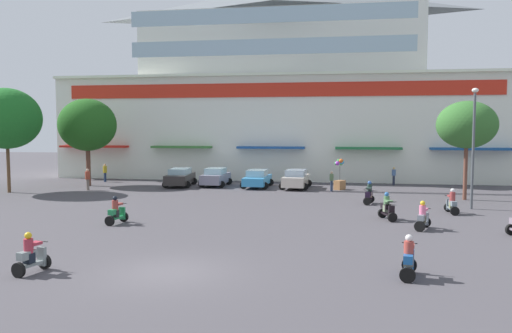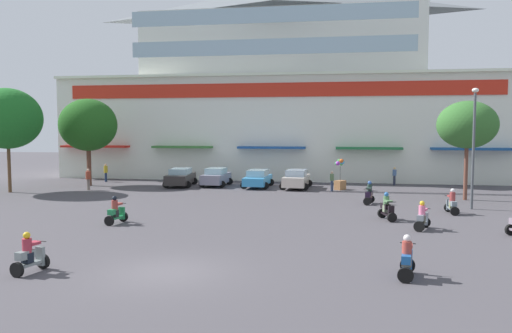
{
  "view_description": "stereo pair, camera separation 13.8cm",
  "coord_description": "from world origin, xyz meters",
  "px_view_note": "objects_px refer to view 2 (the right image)",
  "views": [
    {
      "loc": [
        5.84,
        -16.69,
        5.1
      ],
      "look_at": [
        0.47,
        16.47,
        2.47
      ],
      "focal_mm": 35.45,
      "sensor_mm": 36.0,
      "label": 1
    },
    {
      "loc": [
        5.98,
        -16.67,
        5.1
      ],
      "look_at": [
        0.47,
        16.47,
        2.47
      ],
      "focal_mm": 35.45,
      "sensor_mm": 36.0,
      "label": 2
    }
  ],
  "objects_px": {
    "plaza_tree_1": "(467,125)",
    "scooter_rider_4": "(452,204)",
    "scooter_rider_6": "(387,208)",
    "pedestrian_1": "(332,180)",
    "scooter_rider_2": "(422,218)",
    "streetlamp_near": "(474,140)",
    "parked_car_2": "(258,178)",
    "pedestrian_2": "(88,178)",
    "parked_car_0": "(181,177)",
    "scooter_rider_8": "(30,256)",
    "scooter_rider_3": "(369,195)",
    "scooter_rider_5": "(116,212)",
    "plaza_tree_2": "(7,119)",
    "parked_car_3": "(296,179)",
    "pedestrian_3": "(394,175)",
    "parked_car_1": "(216,177)",
    "scooter_rider_7": "(407,259)",
    "plaza_tree_0": "(88,125)",
    "balloon_vendor_cart": "(340,177)",
    "pedestrian_0": "(106,172)"
  },
  "relations": [
    {
      "from": "parked_car_2",
      "to": "pedestrian_0",
      "type": "bearing_deg",
      "value": 172.37
    },
    {
      "from": "plaza_tree_0",
      "to": "parked_car_3",
      "type": "relative_size",
      "value": 1.68
    },
    {
      "from": "balloon_vendor_cart",
      "to": "scooter_rider_6",
      "type": "bearing_deg",
      "value": -79.09
    },
    {
      "from": "scooter_rider_6",
      "to": "pedestrian_3",
      "type": "relative_size",
      "value": 0.97
    },
    {
      "from": "scooter_rider_4",
      "to": "pedestrian_1",
      "type": "relative_size",
      "value": 0.95
    },
    {
      "from": "plaza_tree_0",
      "to": "parked_car_3",
      "type": "bearing_deg",
      "value": 3.31
    },
    {
      "from": "parked_car_2",
      "to": "scooter_rider_2",
      "type": "xyz_separation_m",
      "value": [
        10.93,
        -16.17,
        -0.15
      ]
    },
    {
      "from": "scooter_rider_7",
      "to": "scooter_rider_3",
      "type": "bearing_deg",
      "value": 91.11
    },
    {
      "from": "parked_car_0",
      "to": "scooter_rider_8",
      "type": "distance_m",
      "value": 26.05
    },
    {
      "from": "parked_car_1",
      "to": "scooter_rider_5",
      "type": "relative_size",
      "value": 2.65
    },
    {
      "from": "scooter_rider_6",
      "to": "pedestrian_1",
      "type": "relative_size",
      "value": 0.97
    },
    {
      "from": "scooter_rider_3",
      "to": "pedestrian_1",
      "type": "relative_size",
      "value": 0.96
    },
    {
      "from": "scooter_rider_6",
      "to": "pedestrian_0",
      "type": "distance_m",
      "value": 28.78
    },
    {
      "from": "scooter_rider_2",
      "to": "pedestrian_0",
      "type": "xyz_separation_m",
      "value": [
        -25.62,
        18.13,
        0.36
      ]
    },
    {
      "from": "plaza_tree_0",
      "to": "streetlamp_near",
      "type": "xyz_separation_m",
      "value": [
        29.63,
        -7.86,
        -0.95
      ]
    },
    {
      "from": "scooter_rider_2",
      "to": "scooter_rider_6",
      "type": "height_order",
      "value": "scooter_rider_6"
    },
    {
      "from": "plaza_tree_1",
      "to": "scooter_rider_4",
      "type": "bearing_deg",
      "value": -109.44
    },
    {
      "from": "parked_car_0",
      "to": "scooter_rider_5",
      "type": "height_order",
      "value": "parked_car_0"
    },
    {
      "from": "plaza_tree_2",
      "to": "balloon_vendor_cart",
      "type": "distance_m",
      "value": 26.6
    },
    {
      "from": "scooter_rider_4",
      "to": "pedestrian_1",
      "type": "bearing_deg",
      "value": 127.24
    },
    {
      "from": "scooter_rider_6",
      "to": "parked_car_3",
      "type": "bearing_deg",
      "value": 114.44
    },
    {
      "from": "pedestrian_0",
      "to": "streetlamp_near",
      "type": "height_order",
      "value": "streetlamp_near"
    },
    {
      "from": "parked_car_1",
      "to": "scooter_rider_4",
      "type": "distance_m",
      "value": 20.55
    },
    {
      "from": "streetlamp_near",
      "to": "parked_car_1",
      "type": "bearing_deg",
      "value": 153.22
    },
    {
      "from": "parked_car_0",
      "to": "balloon_vendor_cart",
      "type": "xyz_separation_m",
      "value": [
        13.58,
        -0.19,
        0.22
      ]
    },
    {
      "from": "parked_car_2",
      "to": "scooter_rider_5",
      "type": "relative_size",
      "value": 2.98
    },
    {
      "from": "scooter_rider_2",
      "to": "scooter_rider_8",
      "type": "xyz_separation_m",
      "value": [
        -14.74,
        -10.03,
        0.02
      ]
    },
    {
      "from": "plaza_tree_1",
      "to": "parked_car_3",
      "type": "xyz_separation_m",
      "value": [
        -12.25,
        4.75,
        -4.46
      ]
    },
    {
      "from": "pedestrian_1",
      "to": "pedestrian_2",
      "type": "relative_size",
      "value": 0.92
    },
    {
      "from": "pedestrian_2",
      "to": "scooter_rider_4",
      "type": "bearing_deg",
      "value": -14.55
    },
    {
      "from": "parked_car_2",
      "to": "scooter_rider_6",
      "type": "xyz_separation_m",
      "value": [
        9.43,
        -13.72,
        -0.11
      ]
    },
    {
      "from": "balloon_vendor_cart",
      "to": "pedestrian_1",
      "type": "bearing_deg",
      "value": -117.39
    },
    {
      "from": "plaza_tree_2",
      "to": "pedestrian_3",
      "type": "xyz_separation_m",
      "value": [
        30.2,
        9.88,
        -4.83
      ]
    },
    {
      "from": "parked_car_1",
      "to": "scooter_rider_6",
      "type": "relative_size",
      "value": 2.56
    },
    {
      "from": "scooter_rider_4",
      "to": "parked_car_2",
      "type": "bearing_deg",
      "value": 140.36
    },
    {
      "from": "parked_car_0",
      "to": "parked_car_3",
      "type": "bearing_deg",
      "value": 0.58
    },
    {
      "from": "scooter_rider_2",
      "to": "streetlamp_near",
      "type": "height_order",
      "value": "streetlamp_near"
    },
    {
      "from": "scooter_rider_3",
      "to": "scooter_rider_8",
      "type": "height_order",
      "value": "scooter_rider_3"
    },
    {
      "from": "parked_car_0",
      "to": "scooter_rider_8",
      "type": "bearing_deg",
      "value": -83.65
    },
    {
      "from": "parked_car_1",
      "to": "scooter_rider_2",
      "type": "relative_size",
      "value": 2.61
    },
    {
      "from": "parked_car_2",
      "to": "pedestrian_1",
      "type": "xyz_separation_m",
      "value": [
        6.25,
        -1.71,
        0.17
      ]
    },
    {
      "from": "parked_car_2",
      "to": "pedestrian_0",
      "type": "relative_size",
      "value": 2.66
    },
    {
      "from": "pedestrian_1",
      "to": "streetlamp_near",
      "type": "relative_size",
      "value": 0.21
    },
    {
      "from": "plaza_tree_2",
      "to": "parked_car_3",
      "type": "bearing_deg",
      "value": 15.92
    },
    {
      "from": "scooter_rider_6",
      "to": "pedestrian_3",
      "type": "height_order",
      "value": "pedestrian_3"
    },
    {
      "from": "parked_car_2",
      "to": "balloon_vendor_cart",
      "type": "relative_size",
      "value": 1.76
    },
    {
      "from": "scooter_rider_3",
      "to": "scooter_rider_7",
      "type": "relative_size",
      "value": 1.02
    },
    {
      "from": "scooter_rider_7",
      "to": "plaza_tree_1",
      "type": "bearing_deg",
      "value": 71.9
    },
    {
      "from": "plaza_tree_0",
      "to": "scooter_rider_5",
      "type": "bearing_deg",
      "value": -58.27
    },
    {
      "from": "pedestrian_2",
      "to": "scooter_rider_2",
      "type": "bearing_deg",
      "value": -26.41
    }
  ]
}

